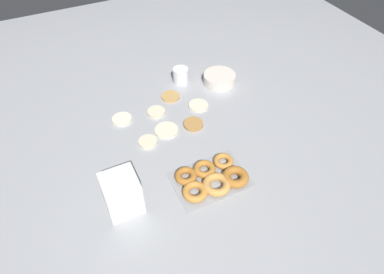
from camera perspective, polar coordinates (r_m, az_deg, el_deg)
ground_plane at (r=1.57m, az=-0.68°, el=1.26°), size 3.00×3.00×0.00m
pancake_0 at (r=1.66m, az=-5.98°, el=4.16°), size 0.09×0.09×0.01m
pancake_1 at (r=1.65m, az=-11.59°, el=2.95°), size 0.09×0.09×0.01m
pancake_2 at (r=1.69m, az=1.07°, el=5.28°), size 0.10×0.10×0.01m
pancake_3 at (r=1.57m, az=-4.29°, el=1.13°), size 0.11×0.11×0.01m
pancake_4 at (r=1.52m, az=-7.39°, el=-0.74°), size 0.08×0.08×0.01m
pancake_5 at (r=1.59m, az=0.23°, el=2.16°), size 0.09×0.09×0.02m
pancake_6 at (r=1.75m, az=-3.60°, el=6.75°), size 0.09×0.09×0.01m
donut_tray at (r=1.36m, az=3.36°, el=-6.90°), size 0.30×0.21×0.04m
batter_bowl at (r=1.84m, az=4.59°, el=9.68°), size 0.17×0.17×0.05m
container_stack at (r=1.27m, az=-11.62°, el=-9.19°), size 0.13×0.13×0.16m
paper_cup at (r=1.83m, az=-1.90°, el=10.24°), size 0.08×0.08×0.08m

